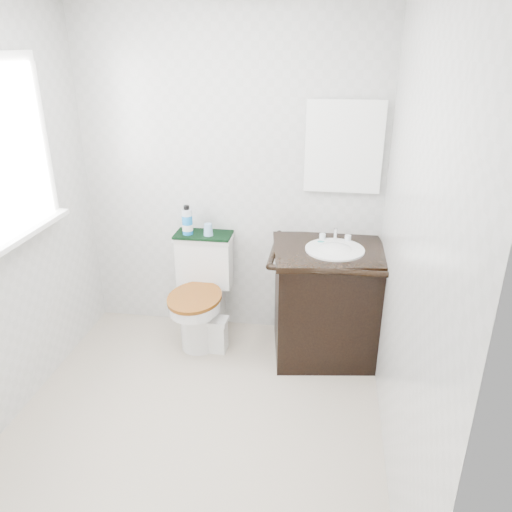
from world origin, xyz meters
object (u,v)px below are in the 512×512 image
(trash_bin, at_px, (215,334))
(mouthwash_bottle, at_px, (187,221))
(cup, at_px, (208,230))
(vanity, at_px, (327,299))
(toilet, at_px, (202,296))

(trash_bin, xyz_separation_m, mouthwash_bottle, (-0.25, 0.27, 0.77))
(trash_bin, relative_size, cup, 2.98)
(vanity, height_order, mouthwash_bottle, mouthwash_bottle)
(toilet, height_order, trash_bin, toilet)
(toilet, xyz_separation_m, vanity, (0.93, -0.07, 0.09))
(trash_bin, bearing_deg, cup, 109.03)
(toilet, xyz_separation_m, mouthwash_bottle, (-0.11, 0.10, 0.56))
(mouthwash_bottle, xyz_separation_m, cup, (0.15, -0.00, -0.06))
(mouthwash_bottle, relative_size, cup, 2.48)
(toilet, distance_m, trash_bin, 0.30)
(toilet, relative_size, vanity, 0.86)
(toilet, relative_size, mouthwash_bottle, 3.62)
(vanity, height_order, trash_bin, vanity)
(vanity, xyz_separation_m, trash_bin, (-0.79, -0.10, -0.30))
(trash_bin, bearing_deg, vanity, 7.41)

